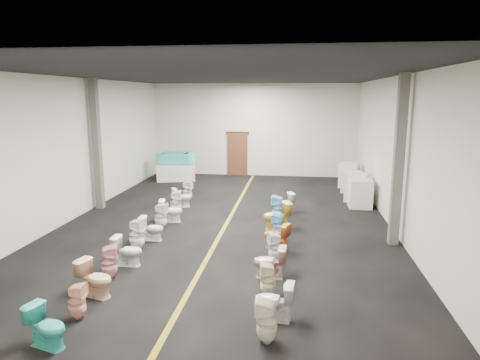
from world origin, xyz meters
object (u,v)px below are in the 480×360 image
Objects in this scene: appliance_crate_c at (352,182)px; toilet_right_4 at (275,247)px; toilet_left_2 at (95,279)px; toilet_right_8 at (278,208)px; toilet_left_7 at (161,216)px; appliance_crate_b at (357,188)px; toilet_left_4 at (128,251)px; toilet_right_7 at (277,216)px; appliance_crate_a at (360,194)px; toilet_left_0 at (47,327)px; toilet_left_10 at (182,197)px; toilet_right_5 at (276,236)px; toilet_left_1 at (77,301)px; toilet_right_2 at (268,280)px; appliance_crate_d at (349,175)px; toilet_right_9 at (283,203)px; toilet_right_1 at (274,301)px; toilet_right_3 at (270,262)px; toilet_right_0 at (267,321)px; toilet_left_5 at (137,235)px; toilet_left_3 at (109,262)px; toilet_right_6 at (278,226)px; display_table at (176,172)px; bathtub at (176,158)px; toilet_left_6 at (152,228)px; toilet_left_9 at (176,203)px.

appliance_crate_c is 1.19× the size of toilet_right_4.
toilet_left_2 is 6.58m from toilet_right_8.
appliance_crate_b is at bearing -47.77° from toilet_left_7.
appliance_crate_c is 1.22× the size of toilet_left_4.
appliance_crate_a is at bearing 113.96° from toilet_right_7.
toilet_left_0 is at bearing -49.19° from toilet_right_7.
appliance_crate_c is 7.10m from toilet_left_10.
appliance_crate_b is 1.50× the size of toilet_right_5.
appliance_crate_c is 12.65m from toilet_left_1.
toilet_right_7 is 1.00× the size of toilet_right_8.
toilet_left_0 is 1.00× the size of toilet_right_2.
appliance_crate_d is at bearing 157.41° from toilet_right_2.
appliance_crate_a is 2.95m from toilet_right_9.
toilet_left_10 is 0.98× the size of toilet_right_1.
toilet_left_4 is (-0.03, 3.36, 0.01)m from toilet_left_0.
toilet_right_3 reaches higher than toilet_right_1.
toilet_right_2 is at bearing -168.13° from toilet_right_0.
toilet_left_0 is 4.32m from toilet_left_5.
toilet_left_1 is at bearing 161.42° from toilet_left_3.
toilet_right_6 is at bearing -14.48° from toilet_left_0.
toilet_left_5 is (-0.12, 2.57, 0.05)m from toilet_left_2.
bathtub reaches higher than display_table.
toilet_right_9 is (0.07, 3.38, 0.01)m from toilet_right_5.
toilet_right_7 is (3.38, 1.43, 0.08)m from toilet_left_6.
toilet_right_0 reaches higher than toilet_right_1.
display_table reaches higher than toilet_right_3.
toilet_right_1 is (3.48, 0.43, 0.02)m from toilet_left_1.
display_table is at bearing 10.50° from toilet_left_4.
toilet_right_0 is (3.55, -5.54, -0.03)m from toilet_left_7.
toilet_left_7 is 1.12× the size of toilet_right_9.
toilet_left_3 is (-6.25, -10.41, -0.15)m from appliance_crate_d.
toilet_left_2 is 1.00× the size of toilet_right_0.
toilet_left_9 is at bearing 14.97° from toilet_left_2.
toilet_right_8 is at bearing -38.58° from toilet_left_4.
toilet_left_9 is (0.05, 3.39, -0.01)m from toilet_left_5.
toilet_left_5 is 4.11m from toilet_right_2.
toilet_left_4 is 1.01× the size of toilet_right_5.
display_table reaches higher than toilet_right_0.
bathtub is at bearing -127.99° from toilet_right_5.
appliance_crate_d is 7.75m from toilet_right_6.
appliance_crate_d is (0.00, 2.55, 0.01)m from appliance_crate_b.
appliance_crate_b is 1.27× the size of toilet_right_7.
appliance_crate_c reaches higher than toilet_right_3.
appliance_crate_c is 1.16× the size of toilet_left_2.
toilet_left_4 is at bearing -30.64° from toilet_left_3.
toilet_left_10 is at bearing 2.10° from toilet_left_6.
toilet_left_7 reaches higher than toilet_right_5.
bathtub is 2.18× the size of toilet_left_5.
toilet_right_4 reaches higher than toilet_right_5.
appliance_crate_d is 1.38× the size of toilet_left_3.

